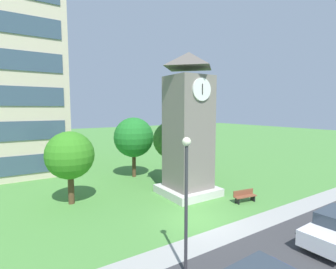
# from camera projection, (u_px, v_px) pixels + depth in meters

# --- Properties ---
(ground_plane) EXTENTS (160.00, 160.00, 0.00)m
(ground_plane) POSITION_uv_depth(u_px,v_px,m) (196.00, 220.00, 15.97)
(ground_plane) COLOR #4C893D
(kerb_strip) EXTENTS (120.00, 1.60, 0.01)m
(kerb_strip) POSITION_uv_depth(u_px,v_px,m) (224.00, 235.00, 14.02)
(kerb_strip) COLOR #9E9E99
(kerb_strip) RESTS_ON ground
(clock_tower) EXTENTS (4.08, 4.08, 11.16)m
(clock_tower) POSITION_uv_depth(u_px,v_px,m) (188.00, 132.00, 20.30)
(clock_tower) COLOR slate
(clock_tower) RESTS_ON ground
(park_bench) EXTENTS (1.85, 0.76, 0.88)m
(park_bench) POSITION_uv_depth(u_px,v_px,m) (245.00, 196.00, 18.93)
(park_bench) COLOR brown
(park_bench) RESTS_ON ground
(street_lamp) EXTENTS (0.36, 0.36, 5.72)m
(street_lamp) POSITION_uv_depth(u_px,v_px,m) (186.00, 190.00, 10.40)
(street_lamp) COLOR #333338
(street_lamp) RESTS_ON ground
(tree_streetside) EXTENTS (3.42, 3.42, 5.26)m
(tree_streetside) POSITION_uv_depth(u_px,v_px,m) (70.00, 156.00, 18.33)
(tree_streetside) COLOR #513823
(tree_streetside) RESTS_ON ground
(tree_near_tower) EXTENTS (3.96, 3.96, 5.99)m
(tree_near_tower) POSITION_uv_depth(u_px,v_px,m) (134.00, 137.00, 25.72)
(tree_near_tower) COLOR #513823
(tree_near_tower) RESTS_ON ground
(tree_by_building) EXTENTS (3.51, 3.51, 5.72)m
(tree_by_building) POSITION_uv_depth(u_px,v_px,m) (172.00, 140.00, 24.02)
(tree_by_building) COLOR #513823
(tree_by_building) RESTS_ON ground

